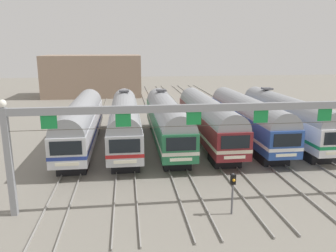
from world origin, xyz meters
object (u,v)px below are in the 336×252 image
at_px(commuter_train_silver, 81,121).
at_px(commuter_train_blue, 247,117).
at_px(commuter_train_white, 285,116).
at_px(yard_signal_mast, 233,186).
at_px(catenary_gantry, 228,122).
at_px(commuter_train_maroon, 207,118).
at_px(commuter_train_green, 167,119).
at_px(commuter_train_stainless, 125,120).

xyz_separation_m(commuter_train_silver, commuter_train_blue, (16.81, 0.00, 0.00)).
bearing_deg(commuter_train_white, yard_signal_mast, -124.92).
height_order(commuter_train_silver, catenary_gantry, catenary_gantry).
relative_size(commuter_train_maroon, commuter_train_white, 1.00).
bearing_deg(commuter_train_green, catenary_gantry, -81.15).
distance_m(commuter_train_blue, commuter_train_white, 4.20).
relative_size(commuter_train_silver, commuter_train_green, 1.00).
xyz_separation_m(catenary_gantry, yard_signal_mast, (-0.00, -1.55, -3.55)).
bearing_deg(commuter_train_silver, commuter_train_white, 0.01).
height_order(commuter_train_maroon, catenary_gantry, catenary_gantry).
height_order(commuter_train_blue, catenary_gantry, catenary_gantry).
bearing_deg(commuter_train_silver, commuter_train_blue, 0.00).
bearing_deg(commuter_train_green, commuter_train_white, 0.00).
distance_m(commuter_train_silver, commuter_train_blue, 16.81).
xyz_separation_m(commuter_train_silver, commuter_train_white, (21.01, 0.00, 0.00)).
bearing_deg(commuter_train_stainless, commuter_train_white, 0.00).
height_order(commuter_train_silver, yard_signal_mast, commuter_train_silver).
bearing_deg(commuter_train_maroon, yard_signal_mast, -97.95).
bearing_deg(catenary_gantry, commuter_train_green, 98.85).
height_order(catenary_gantry, yard_signal_mast, catenary_gantry).
xyz_separation_m(commuter_train_stainless, commuter_train_white, (16.81, 0.00, 0.00)).
relative_size(commuter_train_silver, commuter_train_maroon, 1.00).
relative_size(commuter_train_maroon, commuter_train_blue, 1.00).
distance_m(commuter_train_green, catenary_gantry, 13.92).
bearing_deg(catenary_gantry, commuter_train_maroon, 81.15).
relative_size(commuter_train_stainless, commuter_train_maroon, 1.00).
relative_size(commuter_train_silver, catenary_gantry, 0.69).
bearing_deg(commuter_train_silver, yard_signal_mast, -55.07).
bearing_deg(commuter_train_blue, commuter_train_white, 0.06).
distance_m(commuter_train_maroon, catenary_gantry, 13.92).
relative_size(catenary_gantry, yard_signal_mast, 10.19).
distance_m(commuter_train_stainless, commuter_train_white, 16.81).
bearing_deg(commuter_train_white, commuter_train_blue, -179.94).
bearing_deg(catenary_gantry, commuter_train_blue, 64.96).
relative_size(commuter_train_stainless, commuter_train_white, 1.00).
bearing_deg(commuter_train_blue, commuter_train_maroon, 180.00).
bearing_deg(commuter_train_blue, commuter_train_green, 179.97).
distance_m(commuter_train_silver, commuter_train_white, 21.01).
distance_m(commuter_train_silver, commuter_train_maroon, 12.61).
relative_size(commuter_train_blue, yard_signal_mast, 7.01).
relative_size(commuter_train_white, catenary_gantry, 0.69).
height_order(commuter_train_stainless, catenary_gantry, catenary_gantry).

